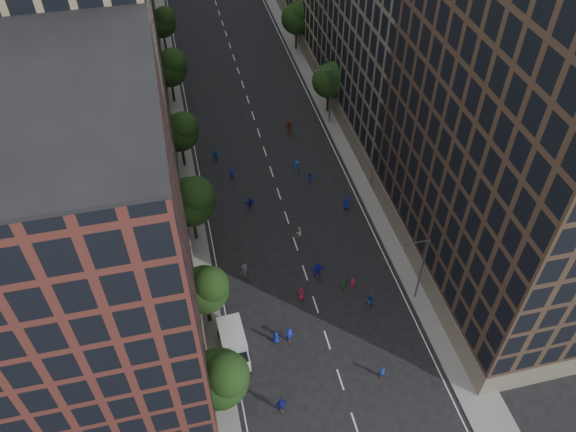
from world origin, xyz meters
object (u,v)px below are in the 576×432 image
object	(u,v)px
cargo_van	(234,344)
skater_2	(369,301)
streetlamp_far	(329,93)
streetlamp_near	(420,266)
skater_1	(382,372)
skater_0	(276,338)

from	to	relation	value
cargo_van	skater_2	bearing A→B (deg)	6.39
streetlamp_far	cargo_van	distance (m)	40.52
cargo_van	skater_2	distance (m)	14.95
streetlamp_near	skater_1	distance (m)	11.26
streetlamp_near	cargo_van	world-z (taller)	streetlamp_near
skater_0	streetlamp_near	bearing A→B (deg)	-154.67
cargo_van	skater_1	distance (m)	14.46
cargo_van	skater_2	size ratio (longest dim) A/B	3.34
skater_1	cargo_van	bearing A→B (deg)	-14.10
skater_2	cargo_van	bearing A→B (deg)	29.64
skater_0	skater_1	size ratio (longest dim) A/B	1.01
streetlamp_near	cargo_van	bearing A→B (deg)	-173.54
cargo_van	streetlamp_far	bearing A→B (deg)	58.12
skater_1	streetlamp_near	bearing A→B (deg)	-118.87
streetlamp_far	skater_1	bearing A→B (deg)	-98.96
streetlamp_near	streetlamp_far	distance (m)	33.00
cargo_van	skater_0	world-z (taller)	cargo_van
cargo_van	skater_0	xyz separation A→B (m)	(4.25, 0.18, -0.73)
skater_0	skater_2	world-z (taller)	skater_2
skater_0	skater_2	bearing A→B (deg)	-150.50
streetlamp_near	streetlamp_far	bearing A→B (deg)	90.00
skater_1	skater_2	size ratio (longest dim) A/B	0.93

